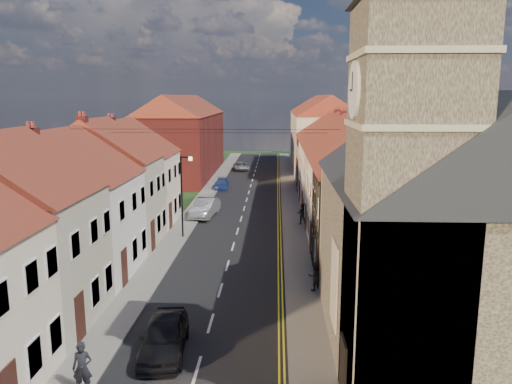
# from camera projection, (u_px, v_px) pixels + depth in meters

# --- Properties ---
(road) EXTENTS (7.00, 90.00, 0.02)m
(road) POSITION_uv_depth(u_px,v_px,m) (244.00, 209.00, 46.58)
(road) COLOR black
(road) RESTS_ON ground
(pavement_left) EXTENTS (1.80, 90.00, 0.12)m
(pavement_left) POSITION_uv_depth(u_px,v_px,m) (197.00, 208.00, 46.75)
(pavement_left) COLOR #9A968C
(pavement_left) RESTS_ON ground
(pavement_right) EXTENTS (1.80, 90.00, 0.12)m
(pavement_right) POSITION_uv_depth(u_px,v_px,m) (291.00, 208.00, 46.39)
(pavement_right) COLOR #9A968C
(pavement_right) RESTS_ON ground
(church) EXTENTS (11.25, 14.25, 15.20)m
(church) POSITION_uv_depth(u_px,v_px,m) (444.00, 215.00, 18.92)
(church) COLOR #3C322A
(church) RESTS_ON ground
(cottage_r_tudor) EXTENTS (8.30, 5.20, 9.00)m
(cottage_r_tudor) POSITION_uv_depth(u_px,v_px,m) (386.00, 201.00, 28.39)
(cottage_r_tudor) COLOR #B1A295
(cottage_r_tudor) RESTS_ON ground
(cottage_r_white_near) EXTENTS (8.30, 6.00, 9.00)m
(cottage_r_white_near) POSITION_uv_depth(u_px,v_px,m) (370.00, 184.00, 33.68)
(cottage_r_white_near) COLOR #FFE7C9
(cottage_r_white_near) RESTS_ON ground
(cottage_r_cream_mid) EXTENTS (8.30, 5.20, 9.00)m
(cottage_r_cream_mid) POSITION_uv_depth(u_px,v_px,m) (357.00, 172.00, 38.98)
(cottage_r_cream_mid) COLOR #B1A295
(cottage_r_cream_mid) RESTS_ON ground
(cottage_r_pink) EXTENTS (8.30, 6.00, 9.00)m
(cottage_r_pink) POSITION_uv_depth(u_px,v_px,m) (347.00, 163.00, 44.28)
(cottage_r_pink) COLOR #FFE7C9
(cottage_r_pink) RESTS_ON ground
(cottage_r_white_far) EXTENTS (8.30, 5.20, 9.00)m
(cottage_r_white_far) POSITION_uv_depth(u_px,v_px,m) (340.00, 156.00, 49.58)
(cottage_r_white_far) COLOR white
(cottage_r_white_far) RESTS_ON ground
(cottage_r_cream_far) EXTENTS (8.30, 6.00, 9.00)m
(cottage_r_cream_far) POSITION_uv_depth(u_px,v_px,m) (334.00, 150.00, 54.88)
(cottage_r_cream_far) COLOR maroon
(cottage_r_cream_far) RESTS_ON ground
(cottage_l_white) EXTENTS (8.30, 6.90, 8.80)m
(cottage_l_white) POSITION_uv_depth(u_px,v_px,m) (61.00, 202.00, 28.42)
(cottage_l_white) COLOR white
(cottage_l_white) RESTS_ON ground
(cottage_l_brick_mid) EXTENTS (8.30, 5.70, 9.10)m
(cottage_l_brick_mid) POSITION_uv_depth(u_px,v_px,m) (98.00, 182.00, 34.38)
(cottage_l_brick_mid) COLOR #B1A295
(cottage_l_brick_mid) RESTS_ON ground
(cottage_l_pink) EXTENTS (8.30, 6.30, 8.80)m
(cottage_l_pink) POSITION_uv_depth(u_px,v_px,m) (124.00, 172.00, 40.10)
(cottage_l_pink) COLOR #FFE7C9
(cottage_l_pink) RESTS_ON ground
(block_right_far) EXTENTS (8.30, 24.20, 10.50)m
(block_right_far) POSITION_uv_depth(u_px,v_px,m) (322.00, 133.00, 69.74)
(block_right_far) COLOR #B1A295
(block_right_far) RESTS_ON ground
(block_left_far) EXTENTS (8.30, 24.20, 10.50)m
(block_left_far) POSITION_uv_depth(u_px,v_px,m) (183.00, 135.00, 65.58)
(block_left_far) COLOR maroon
(block_left_far) RESTS_ON ground
(lamppost) EXTENTS (0.88, 0.15, 6.00)m
(lamppost) POSITION_uv_depth(u_px,v_px,m) (183.00, 191.00, 36.26)
(lamppost) COLOR black
(lamppost) RESTS_ON pavement_left
(car_near) EXTENTS (2.12, 4.54, 1.50)m
(car_near) POSITION_uv_depth(u_px,v_px,m) (164.00, 336.00, 20.24)
(car_near) COLOR black
(car_near) RESTS_ON ground
(car_mid) EXTENTS (2.29, 4.96, 1.58)m
(car_mid) POSITION_uv_depth(u_px,v_px,m) (205.00, 208.00, 43.39)
(car_mid) COLOR #96999D
(car_mid) RESTS_ON ground
(car_far) EXTENTS (1.65, 3.89, 1.12)m
(car_far) POSITION_uv_depth(u_px,v_px,m) (222.00, 184.00, 56.46)
(car_far) COLOR navy
(car_far) RESTS_ON ground
(car_distant) EXTENTS (2.66, 4.52, 1.18)m
(car_distant) POSITION_uv_depth(u_px,v_px,m) (241.00, 166.00, 70.52)
(car_distant) COLOR #B0B3B9
(car_distant) RESTS_ON ground
(pedestrian_left) EXTENTS (0.73, 0.52, 1.87)m
(pedestrian_left) POSITION_uv_depth(u_px,v_px,m) (82.00, 368.00, 17.30)
(pedestrian_left) COLOR black
(pedestrian_left) RESTS_ON pavement_left
(pedestrian_right) EXTENTS (0.86, 0.71, 1.59)m
(pedestrian_right) POSITION_uv_depth(u_px,v_px,m) (315.00, 276.00, 26.52)
(pedestrian_right) COLOR black
(pedestrian_right) RESTS_ON pavement_right
(pedestrian_right_b) EXTENTS (0.97, 0.83, 1.71)m
(pedestrian_right_b) POSITION_uv_depth(u_px,v_px,m) (302.00, 214.00, 40.31)
(pedestrian_right_b) COLOR black
(pedestrian_right_b) RESTS_ON pavement_right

